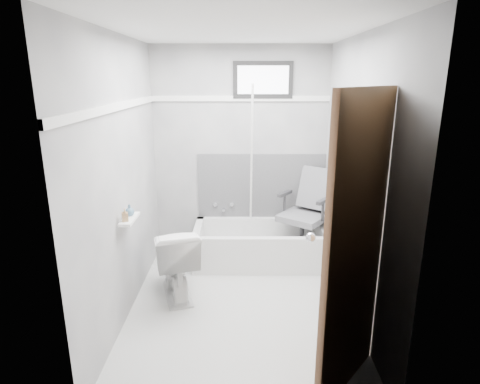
{
  "coord_description": "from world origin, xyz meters",
  "views": [
    {
      "loc": [
        0.01,
        -3.3,
        2.05
      ],
      "look_at": [
        0.0,
        0.35,
        1.0
      ],
      "focal_mm": 30.0,
      "sensor_mm": 36.0,
      "label": 1
    }
  ],
  "objects_px": {
    "soap_bottle_a": "(125,215)",
    "toilet": "(175,261)",
    "bathtub": "(260,244)",
    "door": "(415,273)",
    "office_chair": "(303,211)",
    "soap_bottle_b": "(130,210)"
  },
  "relations": [
    {
      "from": "soap_bottle_a",
      "to": "toilet",
      "type": "bearing_deg",
      "value": 52.15
    },
    {
      "from": "bathtub",
      "to": "door",
      "type": "bearing_deg",
      "value": -71.25
    },
    {
      "from": "door",
      "to": "soap_bottle_a",
      "type": "distance_m",
      "value": 2.2
    },
    {
      "from": "office_chair",
      "to": "door",
      "type": "bearing_deg",
      "value": -46.6
    },
    {
      "from": "bathtub",
      "to": "soap_bottle_b",
      "type": "height_order",
      "value": "soap_bottle_b"
    },
    {
      "from": "soap_bottle_a",
      "to": "soap_bottle_b",
      "type": "height_order",
      "value": "soap_bottle_a"
    },
    {
      "from": "door",
      "to": "soap_bottle_b",
      "type": "distance_m",
      "value": 2.27
    },
    {
      "from": "office_chair",
      "to": "door",
      "type": "height_order",
      "value": "door"
    },
    {
      "from": "toilet",
      "to": "soap_bottle_b",
      "type": "bearing_deg",
      "value": 23.74
    },
    {
      "from": "soap_bottle_a",
      "to": "bathtub",
      "type": "bearing_deg",
      "value": 44.33
    },
    {
      "from": "bathtub",
      "to": "door",
      "type": "distance_m",
      "value": 2.46
    },
    {
      "from": "soap_bottle_a",
      "to": "door",
      "type": "bearing_deg",
      "value": -29.07
    },
    {
      "from": "office_chair",
      "to": "toilet",
      "type": "bearing_deg",
      "value": -113.01
    },
    {
      "from": "office_chair",
      "to": "bathtub",
      "type": "bearing_deg",
      "value": -137.51
    },
    {
      "from": "door",
      "to": "soap_bottle_a",
      "type": "bearing_deg",
      "value": 150.93
    },
    {
      "from": "toilet",
      "to": "soap_bottle_b",
      "type": "distance_m",
      "value": 0.74
    },
    {
      "from": "toilet",
      "to": "door",
      "type": "bearing_deg",
      "value": 120.66
    },
    {
      "from": "office_chair",
      "to": "soap_bottle_b",
      "type": "xyz_separation_m",
      "value": [
        -1.65,
        -1.05,
        0.37
      ]
    },
    {
      "from": "bathtub",
      "to": "soap_bottle_a",
      "type": "bearing_deg",
      "value": -135.67
    },
    {
      "from": "bathtub",
      "to": "door",
      "type": "height_order",
      "value": "door"
    },
    {
      "from": "office_chair",
      "to": "soap_bottle_a",
      "type": "bearing_deg",
      "value": -107.58
    },
    {
      "from": "bathtub",
      "to": "office_chair",
      "type": "relative_size",
      "value": 1.58
    }
  ]
}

